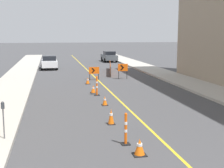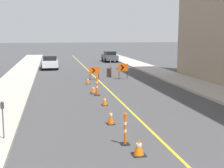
# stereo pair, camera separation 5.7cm
# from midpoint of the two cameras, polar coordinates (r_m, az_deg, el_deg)

# --- Properties ---
(lane_stripe) EXTENTS (0.12, 59.62, 0.01)m
(lane_stripe) POSITION_cam_midpoint_polar(r_m,az_deg,el_deg) (32.05, -3.54, 1.75)
(lane_stripe) COLOR gold
(lane_stripe) RESTS_ON ground_plane
(sidewalk_left) EXTENTS (3.01, 59.62, 0.17)m
(sidewalk_left) POSITION_cam_midpoint_polar(r_m,az_deg,el_deg) (31.91, -16.38, 1.51)
(sidewalk_left) COLOR #ADA89E
(sidewalk_left) RESTS_ON ground_plane
(sidewalk_right) EXTENTS (3.01, 59.62, 0.17)m
(sidewalk_right) POSITION_cam_midpoint_polar(r_m,az_deg,el_deg) (33.72, 8.59, 2.17)
(sidewalk_right) COLOR #ADA89E
(sidewalk_right) RESTS_ON ground_plane
(traffic_cone_second) EXTENTS (0.46, 0.46, 0.58)m
(traffic_cone_second) POSITION_cam_midpoint_polar(r_m,az_deg,el_deg) (10.93, 5.07, -11.41)
(traffic_cone_second) COLOR black
(traffic_cone_second) RESTS_ON ground_plane
(traffic_cone_third) EXTENTS (0.35, 0.35, 0.73)m
(traffic_cone_third) POSITION_cam_midpoint_polar(r_m,az_deg,el_deg) (14.42, -0.12, -5.97)
(traffic_cone_third) COLOR black
(traffic_cone_third) RESTS_ON ground_plane
(traffic_cone_fourth) EXTENTS (0.36, 0.36, 0.55)m
(traffic_cone_fourth) POSITION_cam_midpoint_polar(r_m,az_deg,el_deg) (18.17, -1.25, -3.09)
(traffic_cone_fourth) COLOR black
(traffic_cone_fourth) RESTS_ON ground_plane
(traffic_cone_fifth) EXTENTS (0.42, 0.42, 0.55)m
(traffic_cone_fifth) POSITION_cam_midpoint_polar(r_m,az_deg,el_deg) (22.00, -3.36, -0.95)
(traffic_cone_fifth) COLOR black
(traffic_cone_fifth) RESTS_ON ground_plane
(traffic_cone_farthest) EXTENTS (0.39, 0.39, 0.55)m
(traffic_cone_farthest) POSITION_cam_midpoint_polar(r_m,az_deg,el_deg) (25.97, -4.36, 0.59)
(traffic_cone_farthest) COLOR black
(traffic_cone_farthest) RESTS_ON ground_plane
(delineator_post_front) EXTENTS (0.32, 0.32, 1.23)m
(delineator_post_front) POSITION_cam_midpoint_polar(r_m,az_deg,el_deg) (11.81, 2.55, -8.55)
(delineator_post_front) COLOR black
(delineator_post_front) RESTS_ON ground_plane
(delineator_post_rear) EXTENTS (0.36, 0.36, 1.33)m
(delineator_post_rear) POSITION_cam_midpoint_polar(r_m,az_deg,el_deg) (21.09, -2.70, -0.52)
(delineator_post_rear) COLOR black
(delineator_post_rear) RESTS_ON ground_plane
(arrow_barricade_primary) EXTENTS (0.93, 0.10, 1.18)m
(arrow_barricade_primary) POSITION_cam_midpoint_polar(r_m,az_deg,el_deg) (28.15, -3.20, 2.40)
(arrow_barricade_primary) COLOR #EF560C
(arrow_barricade_primary) RESTS_ON ground_plane
(arrow_barricade_secondary) EXTENTS (0.91, 0.13, 1.41)m
(arrow_barricade_secondary) POSITION_cam_midpoint_polar(r_m,az_deg,el_deg) (28.65, 2.10, 2.88)
(arrow_barricade_secondary) COLOR #EF560C
(arrow_barricade_secondary) RESTS_ON ground_plane
(safety_mesh_fence) EXTENTS (1.46, 7.85, 1.04)m
(safety_mesh_fence) POSITION_cam_midpoint_polar(r_m,az_deg,el_deg) (33.60, -0.20, 2.99)
(safety_mesh_fence) COLOR #EF560C
(safety_mesh_fence) RESTS_ON ground_plane
(parked_car_curb_near) EXTENTS (1.94, 4.34, 1.59)m
(parked_car_curb_near) POSITION_cam_midpoint_polar(r_m,az_deg,el_deg) (37.82, -11.26, 3.93)
(parked_car_curb_near) COLOR silver
(parked_car_curb_near) RESTS_ON ground_plane
(parked_car_curb_mid) EXTENTS (1.94, 4.33, 1.59)m
(parked_car_curb_mid) POSITION_cam_midpoint_polar(r_m,az_deg,el_deg) (46.85, -0.40, 5.08)
(parked_car_curb_mid) COLOR #474C51
(parked_car_curb_mid) RESTS_ON ground_plane
(parking_meter_near_curb) EXTENTS (0.12, 0.11, 1.45)m
(parking_meter_near_curb) POSITION_cam_midpoint_polar(r_m,az_deg,el_deg) (12.51, -19.26, -4.95)
(parking_meter_near_curb) COLOR #4C4C51
(parking_meter_near_curb) RESTS_ON sidewalk_left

